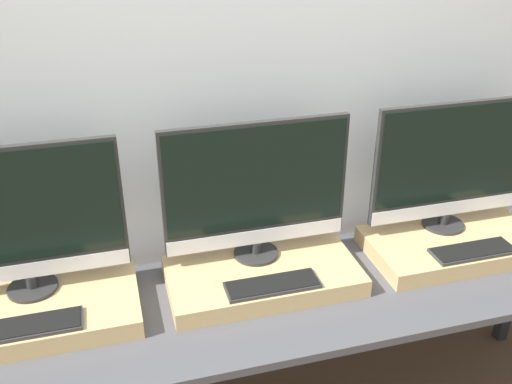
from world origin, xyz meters
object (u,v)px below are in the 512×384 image
keyboard_center (272,285)px  monitor_right (453,163)px  keyboard_left (28,326)px  monitor_center (256,188)px  keyboard_right (473,251)px  monitor_left (18,219)px

keyboard_center → monitor_right: size_ratio=0.49×
keyboard_left → monitor_center: 0.85m
monitor_center → keyboard_right: 0.85m
monitor_center → keyboard_center: bearing=-90.0°
monitor_left → keyboard_right: bearing=-7.4°
keyboard_center → keyboard_right: 0.78m
monitor_right → keyboard_right: monitor_right is taller
monitor_left → keyboard_center: size_ratio=2.06×
keyboard_left → monitor_right: monitor_right is taller
monitor_center → keyboard_right: size_ratio=2.06×
monitor_left → monitor_right: (1.56, 0.00, 0.00)m
monitor_right → keyboard_right: (-0.00, -0.20, -0.27)m
keyboard_center → keyboard_right: size_ratio=1.00×
monitor_left → keyboard_left: bearing=-90.0°
keyboard_left → monitor_right: 1.60m
monitor_center → monitor_right: (0.78, 0.00, 0.00)m
monitor_center → keyboard_right: monitor_center is taller
monitor_left → keyboard_left: size_ratio=2.06×
monitor_left → keyboard_left: (0.00, -0.20, -0.27)m
keyboard_center → monitor_right: monitor_right is taller
monitor_center → keyboard_left: bearing=-165.4°
keyboard_left → monitor_center: bearing=14.6°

